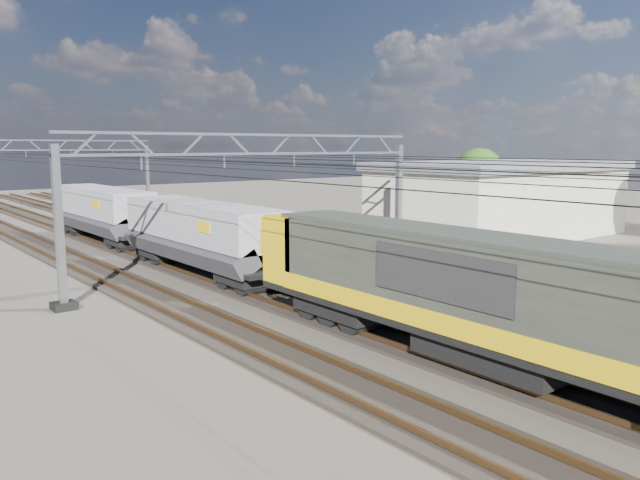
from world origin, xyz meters
TOP-DOWN VIEW (x-y plane):
  - ground at (0.00, 0.00)m, footprint 160.00×160.00m
  - track_outer_west at (-6.00, 0.00)m, footprint 2.60×140.00m
  - track_loco at (-2.00, 0.00)m, footprint 2.60×140.00m
  - track_inner_east at (2.00, 0.00)m, footprint 2.60×140.00m
  - track_outer_east at (6.00, 0.00)m, footprint 2.60×140.00m
  - catenary_gantry_mid at (0.00, 4.00)m, footprint 19.90×0.90m
  - catenary_gantry_far at (0.00, 40.00)m, footprint 19.90×0.90m
  - overhead_wires at (0.00, 8.00)m, footprint 12.03×140.00m
  - locomotive at (-2.00, -11.18)m, footprint 2.76×21.10m
  - hopper_wagon_lead at (-2.00, 6.52)m, footprint 3.38×13.00m
  - hopper_wagon_mid at (-2.00, 20.72)m, footprint 3.38×13.00m
  - industrial_shed at (22.00, 6.00)m, footprint 18.60×10.60m
  - tree_far at (30.32, 13.79)m, footprint 4.84×4.44m

SIDE VIEW (x-z plane):
  - ground at x=0.00m, z-range 0.00..0.00m
  - track_outer_west at x=-6.00m, z-range -0.08..0.22m
  - track_loco at x=-2.00m, z-range -0.08..0.22m
  - track_inner_east at x=2.00m, z-range -0.08..0.22m
  - track_outer_east at x=6.00m, z-range -0.08..0.22m
  - hopper_wagon_lead at x=-2.00m, z-range 0.60..3.86m
  - hopper_wagon_mid at x=-2.00m, z-range 0.60..3.86m
  - locomotive at x=-2.00m, z-range 0.52..4.14m
  - industrial_shed at x=22.00m, z-range 0.03..5.43m
  - catenary_gantry_mid at x=0.00m, z-range 0.35..7.46m
  - catenary_gantry_far at x=0.00m, z-range 0.35..7.46m
  - tree_far at x=30.32m, z-range 0.86..7.23m
  - overhead_wires at x=0.00m, z-range 5.48..6.02m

